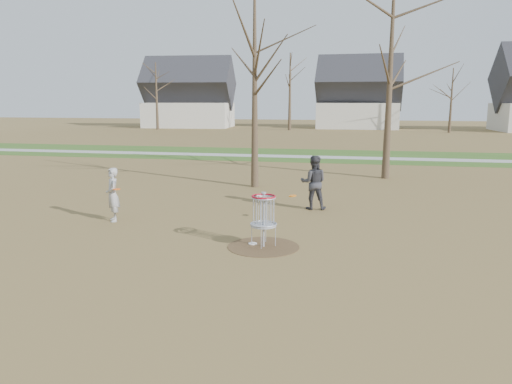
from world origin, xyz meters
TOP-DOWN VIEW (x-y plane):
  - ground at (0.00, 0.00)m, footprint 160.00×160.00m
  - green_band at (0.00, 21.00)m, footprint 160.00×8.00m
  - footpath at (0.00, 20.00)m, footprint 160.00×1.50m
  - dirt_circle at (0.00, 0.00)m, footprint 1.80×1.80m
  - player_standing at (-4.94, 1.73)m, footprint 0.66×0.71m
  - player_throwing at (0.81, 4.64)m, footprint 0.94×0.77m
  - disc_grounded at (-0.31, 0.16)m, footprint 0.22×0.22m
  - discs_in_play at (-2.04, 2.06)m, footprint 5.30×1.25m
  - disc_golf_basket at (0.00, 0.00)m, footprint 0.64×0.64m
  - bare_trees at (1.78, 35.79)m, footprint 52.62×44.98m
  - houses_row at (4.32, 52.56)m, footprint 56.51×10.01m

SIDE VIEW (x-z plane):
  - ground at x=0.00m, z-range 0.00..0.00m
  - green_band at x=0.00m, z-range 0.00..0.01m
  - dirt_circle at x=0.00m, z-range 0.00..0.01m
  - footpath at x=0.00m, z-range 0.01..0.02m
  - disc_grounded at x=-0.31m, z-range 0.01..0.03m
  - player_standing at x=-4.94m, z-range 0.00..1.62m
  - player_throwing at x=0.81m, z-range 0.00..1.80m
  - disc_golf_basket at x=0.00m, z-range 0.24..1.59m
  - discs_in_play at x=-2.04m, z-range 0.81..1.04m
  - houses_row at x=4.32m, z-range -0.11..7.15m
  - bare_trees at x=1.78m, z-range 0.85..9.85m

